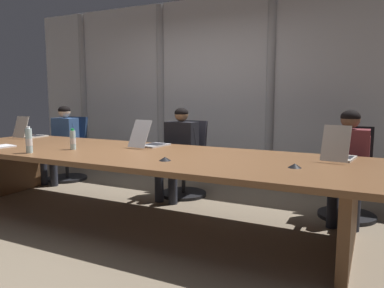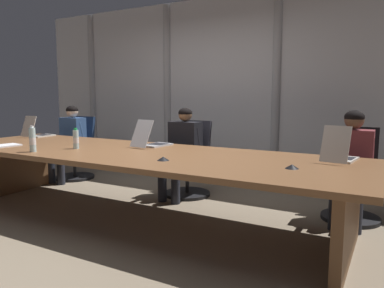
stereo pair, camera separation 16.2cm
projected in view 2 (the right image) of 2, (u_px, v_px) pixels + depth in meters
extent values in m
plane|color=#7F705B|center=(134.00, 219.00, 3.95)|extent=(13.78, 13.78, 0.00)
cube|color=brown|center=(133.00, 154.00, 3.86)|extent=(4.71, 1.44, 0.05)
cube|color=black|center=(133.00, 160.00, 3.87)|extent=(4.01, 0.10, 0.06)
cube|color=brown|center=(8.00, 169.00, 4.92)|extent=(0.08, 1.22, 0.68)
cube|color=brown|center=(348.00, 220.00, 2.89)|extent=(0.08, 1.22, 0.68)
cube|color=#B2B2B7|center=(219.00, 91.00, 5.62)|extent=(6.89, 0.10, 2.75)
cylinder|color=gray|center=(93.00, 92.00, 6.79)|extent=(0.12, 0.12, 2.70)
cylinder|color=gray|center=(167.00, 91.00, 6.01)|extent=(0.12, 0.12, 2.70)
cylinder|color=gray|center=(276.00, 91.00, 5.14)|extent=(0.12, 0.12, 2.70)
cube|color=beige|center=(42.00, 136.00, 5.25)|extent=(0.22, 0.31, 0.02)
cube|color=black|center=(43.00, 135.00, 5.27)|extent=(0.19, 0.17, 0.00)
cube|color=beige|center=(29.00, 126.00, 5.05)|extent=(0.22, 0.11, 0.28)
cube|color=black|center=(29.00, 126.00, 5.06)|extent=(0.20, 0.09, 0.25)
cube|color=#BCBCC1|center=(157.00, 145.00, 4.27)|extent=(0.27, 0.37, 0.02)
cube|color=black|center=(158.00, 144.00, 4.29)|extent=(0.22, 0.21, 0.00)
cube|color=#BCBCC1|center=(142.00, 133.00, 4.06)|extent=(0.25, 0.18, 0.29)
cube|color=black|center=(142.00, 133.00, 4.06)|extent=(0.22, 0.16, 0.26)
cube|color=beige|center=(342.00, 159.00, 3.33)|extent=(0.27, 0.37, 0.02)
cube|color=black|center=(342.00, 158.00, 3.35)|extent=(0.22, 0.21, 0.00)
cube|color=beige|center=(335.00, 144.00, 3.12)|extent=(0.24, 0.15, 0.31)
cube|color=black|center=(336.00, 144.00, 3.13)|extent=(0.22, 0.13, 0.27)
cube|color=navy|center=(74.00, 152.00, 5.82)|extent=(0.50, 0.50, 0.08)
cube|color=navy|center=(83.00, 132.00, 5.98)|extent=(0.44, 0.14, 0.51)
cylinder|color=#262628|center=(75.00, 165.00, 5.85)|extent=(0.05, 0.05, 0.35)
cylinder|color=black|center=(75.00, 177.00, 5.88)|extent=(0.60, 0.60, 0.04)
cube|color=#2D2D38|center=(187.00, 163.00, 4.83)|extent=(0.49, 0.49, 0.08)
cube|color=#2D2D38|center=(196.00, 139.00, 4.98)|extent=(0.44, 0.13, 0.51)
cylinder|color=#262628|center=(187.00, 179.00, 4.86)|extent=(0.05, 0.05, 0.35)
cylinder|color=black|center=(187.00, 194.00, 4.88)|extent=(0.60, 0.60, 0.04)
cube|color=black|center=(352.00, 180.00, 3.87)|extent=(0.48, 0.48, 0.08)
cube|color=black|center=(356.00, 150.00, 4.02)|extent=(0.43, 0.12, 0.51)
cylinder|color=#262628|center=(351.00, 200.00, 3.90)|extent=(0.05, 0.05, 0.35)
cylinder|color=black|center=(350.00, 218.00, 3.92)|extent=(0.60, 0.60, 0.04)
cube|color=#335184|center=(73.00, 134.00, 5.76)|extent=(0.36, 0.24, 0.50)
sphere|color=beige|center=(72.00, 112.00, 5.71)|extent=(0.18, 0.18, 0.18)
ellipsoid|color=black|center=(72.00, 110.00, 5.71)|extent=(0.18, 0.18, 0.14)
cylinder|color=#335184|center=(80.00, 130.00, 5.69)|extent=(0.08, 0.14, 0.27)
cylinder|color=beige|center=(70.00, 139.00, 5.51)|extent=(0.08, 0.30, 0.06)
cylinder|color=#335184|center=(66.00, 129.00, 5.81)|extent=(0.08, 0.14, 0.27)
cylinder|color=beige|center=(56.00, 138.00, 5.64)|extent=(0.08, 0.30, 0.06)
cylinder|color=#262833|center=(69.00, 154.00, 5.57)|extent=(0.15, 0.41, 0.13)
cylinder|color=#262833|center=(61.00, 170.00, 5.44)|extent=(0.11, 0.11, 0.45)
cylinder|color=#262833|center=(59.00, 153.00, 5.66)|extent=(0.15, 0.41, 0.13)
cylinder|color=#262833|center=(51.00, 168.00, 5.53)|extent=(0.11, 0.11, 0.45)
cube|color=black|center=(185.00, 141.00, 4.78)|extent=(0.41, 0.24, 0.51)
sphere|color=#8C6647|center=(185.00, 115.00, 4.74)|extent=(0.18, 0.18, 0.18)
ellipsoid|color=black|center=(185.00, 113.00, 4.73)|extent=(0.18, 0.18, 0.13)
cylinder|color=black|center=(197.00, 137.00, 4.69)|extent=(0.08, 0.14, 0.27)
cylinder|color=#8C6647|center=(188.00, 148.00, 4.52)|extent=(0.08, 0.30, 0.06)
cylinder|color=black|center=(174.00, 136.00, 4.86)|extent=(0.08, 0.14, 0.27)
cylinder|color=#8C6647|center=(165.00, 146.00, 4.70)|extent=(0.08, 0.30, 0.06)
cylinder|color=#262833|center=(184.00, 166.00, 4.60)|extent=(0.15, 0.41, 0.13)
cylinder|color=#262833|center=(176.00, 186.00, 4.47)|extent=(0.11, 0.11, 0.45)
cylinder|color=#262833|center=(170.00, 165.00, 4.70)|extent=(0.15, 0.41, 0.13)
cylinder|color=#262833|center=(162.00, 184.00, 4.58)|extent=(0.11, 0.11, 0.45)
cube|color=brown|center=(352.00, 153.00, 3.82)|extent=(0.39, 0.22, 0.50)
sphere|color=brown|center=(354.00, 120.00, 3.77)|extent=(0.19, 0.19, 0.19)
ellipsoid|color=black|center=(354.00, 117.00, 3.77)|extent=(0.20, 0.20, 0.15)
cylinder|color=brown|center=(371.00, 149.00, 3.73)|extent=(0.07, 0.14, 0.27)
cylinder|color=brown|center=(368.00, 164.00, 3.56)|extent=(0.06, 0.30, 0.06)
cylinder|color=brown|center=(336.00, 147.00, 3.89)|extent=(0.07, 0.14, 0.27)
cylinder|color=brown|center=(332.00, 161.00, 3.72)|extent=(0.06, 0.30, 0.06)
cylinder|color=#262833|center=(360.00, 185.00, 3.63)|extent=(0.13, 0.40, 0.13)
cylinder|color=#262833|center=(357.00, 211.00, 3.51)|extent=(0.11, 0.11, 0.45)
cylinder|color=#262833|center=(338.00, 183.00, 3.73)|extent=(0.13, 0.40, 0.13)
cylinder|color=#262833|center=(334.00, 208.00, 3.60)|extent=(0.11, 0.11, 0.45)
cylinder|color=silver|center=(76.00, 139.00, 4.03)|extent=(0.06, 0.06, 0.20)
cylinder|color=white|center=(76.00, 140.00, 4.03)|extent=(0.06, 0.06, 0.06)
cylinder|color=green|center=(75.00, 129.00, 4.01)|extent=(0.03, 0.03, 0.02)
cylinder|color=silver|center=(32.00, 140.00, 3.80)|extent=(0.06, 0.06, 0.25)
cylinder|color=white|center=(33.00, 141.00, 3.80)|extent=(0.07, 0.07, 0.07)
cylinder|color=white|center=(32.00, 127.00, 3.78)|extent=(0.04, 0.04, 0.02)
cone|color=black|center=(292.00, 166.00, 2.94)|extent=(0.11, 0.11, 0.03)
cone|color=black|center=(163.00, 159.00, 3.31)|extent=(0.11, 0.11, 0.03)
cube|color=silver|center=(5.00, 146.00, 4.23)|extent=(0.26, 0.33, 0.02)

